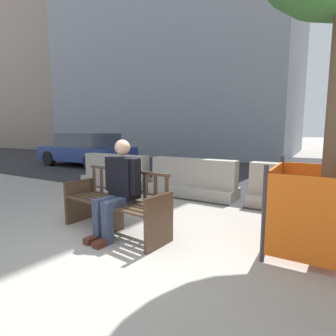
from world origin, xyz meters
name	(u,v)px	position (x,y,z in m)	size (l,w,h in m)	color
ground_plane	(110,257)	(0.00, 0.00, 0.00)	(200.00, 200.00, 0.00)	gray
street_asphalt	(262,168)	(0.00, 8.70, 0.00)	(120.00, 12.00, 0.01)	#28282B
street_bench	(116,205)	(-0.47, 0.63, 0.40)	(1.74, 0.71, 0.88)	#473323
seated_person	(119,186)	(-0.33, 0.56, 0.69)	(0.59, 0.76, 1.31)	black
jersey_barrier_centre	(193,181)	(-0.46, 3.18, 0.34)	(2.02, 0.74, 0.84)	#9E998E
jersey_barrier_left	(116,173)	(-2.71, 3.16, 0.34)	(2.01, 0.72, 0.84)	#9E998E
jersey_barrier_right	(307,193)	(1.82, 3.14, 0.34)	(2.02, 0.74, 0.84)	#9E998E
construction_fence	(331,208)	(2.14, 1.40, 0.53)	(1.31, 1.31, 1.07)	#2D2D33
car_sedan_mid	(87,150)	(-6.69, 5.79, 0.70)	(4.30, 2.11, 1.39)	navy
building_far_left	(54,35)	(-21.56, 15.70, 10.97)	(14.68, 8.51, 21.95)	gray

